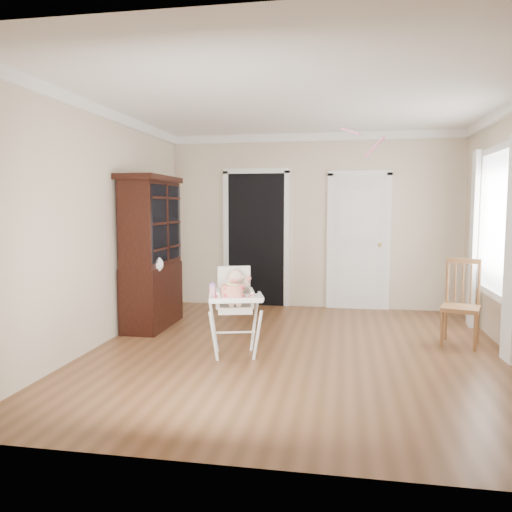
% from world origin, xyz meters
% --- Properties ---
extents(floor, '(5.00, 5.00, 0.00)m').
position_xyz_m(floor, '(0.00, 0.00, 0.00)').
color(floor, brown).
rests_on(floor, ground).
extents(ceiling, '(5.00, 5.00, 0.00)m').
position_xyz_m(ceiling, '(0.00, 0.00, 2.70)').
color(ceiling, white).
rests_on(ceiling, wall_back).
extents(wall_back, '(4.50, 0.00, 4.50)m').
position_xyz_m(wall_back, '(0.00, 2.50, 1.35)').
color(wall_back, beige).
rests_on(wall_back, floor).
extents(wall_left, '(0.00, 5.00, 5.00)m').
position_xyz_m(wall_left, '(-2.25, 0.00, 1.35)').
color(wall_left, beige).
rests_on(wall_left, floor).
extents(crown_molding, '(4.50, 5.00, 0.12)m').
position_xyz_m(crown_molding, '(0.00, 0.00, 2.64)').
color(crown_molding, white).
rests_on(crown_molding, ceiling).
extents(doorway, '(1.06, 0.05, 2.22)m').
position_xyz_m(doorway, '(-0.90, 2.48, 1.11)').
color(doorway, black).
rests_on(doorway, wall_back).
extents(closet_door, '(0.96, 0.09, 2.13)m').
position_xyz_m(closet_door, '(0.70, 2.48, 1.02)').
color(closet_door, white).
rests_on(closet_door, wall_back).
extents(window_right, '(0.13, 1.84, 2.30)m').
position_xyz_m(window_right, '(2.18, 0.80, 1.29)').
color(window_right, white).
rests_on(window_right, wall_right).
extents(high_chair, '(0.70, 0.79, 0.96)m').
position_xyz_m(high_chair, '(-0.64, -0.26, 0.59)').
color(high_chair, white).
rests_on(high_chair, floor).
extents(baby, '(0.30, 0.22, 0.39)m').
position_xyz_m(baby, '(-0.65, -0.24, 0.72)').
color(baby, beige).
rests_on(baby, high_chair).
extents(cake, '(0.29, 0.29, 0.14)m').
position_xyz_m(cake, '(-0.62, -0.50, 0.73)').
color(cake, silver).
rests_on(cake, high_chair).
extents(sippy_cup, '(0.07, 0.07, 0.16)m').
position_xyz_m(sippy_cup, '(-0.83, -0.46, 0.74)').
color(sippy_cup, pink).
rests_on(sippy_cup, high_chair).
extents(china_cabinet, '(0.52, 1.17, 1.97)m').
position_xyz_m(china_cabinet, '(-1.99, 0.81, 0.99)').
color(china_cabinet, black).
rests_on(china_cabinet, floor).
extents(dining_chair, '(0.50, 0.50, 0.98)m').
position_xyz_m(dining_chair, '(1.80, 0.58, 0.46)').
color(dining_chair, brown).
rests_on(dining_chair, floor).
extents(streamer, '(0.22, 0.46, 0.15)m').
position_xyz_m(streamer, '(0.53, 0.34, 2.40)').
color(streamer, pink).
rests_on(streamer, ceiling).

